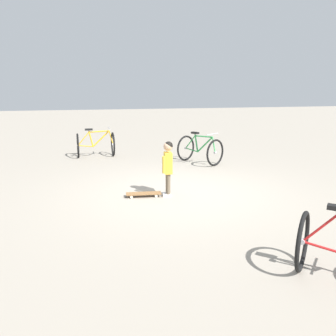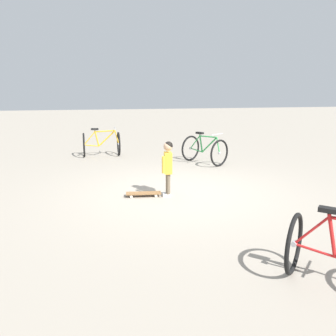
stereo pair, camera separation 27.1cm
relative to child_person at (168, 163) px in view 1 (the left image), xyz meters
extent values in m
plane|color=#9E9384|center=(-0.18, 0.32, -0.66)|extent=(50.00, 50.00, 0.00)
cylinder|color=brown|center=(0.05, 0.00, -0.42)|extent=(0.08, 0.08, 0.42)
cube|color=white|center=(0.05, -0.03, -0.63)|extent=(0.09, 0.16, 0.05)
cylinder|color=brown|center=(-0.05, 0.01, -0.42)|extent=(0.08, 0.08, 0.42)
cube|color=white|center=(-0.06, -0.02, -0.63)|extent=(0.09, 0.16, 0.05)
cube|color=gold|center=(0.00, 0.00, -0.01)|extent=(0.25, 0.16, 0.40)
cylinder|color=gold|center=(0.15, -0.11, -0.01)|extent=(0.06, 0.06, 0.32)
cylinder|color=gold|center=(-0.15, 0.07, -0.01)|extent=(0.06, 0.06, 0.32)
sphere|color=tan|center=(0.00, 0.00, 0.31)|extent=(0.17, 0.17, 0.17)
sphere|color=black|center=(0.00, 0.01, 0.32)|extent=(0.16, 0.16, 0.16)
cube|color=olive|center=(-0.04, -0.47, -0.59)|extent=(0.25, 0.68, 0.02)
cube|color=#B7B7BC|center=(-0.06, -0.70, -0.61)|extent=(0.11, 0.04, 0.02)
cube|color=#B7B7BC|center=(-0.02, -0.24, -0.61)|extent=(0.11, 0.04, 0.02)
cylinder|color=beige|center=(0.02, -0.71, -0.63)|extent=(0.03, 0.06, 0.06)
cylinder|color=beige|center=(-0.13, -0.70, -0.63)|extent=(0.03, 0.06, 0.06)
cylinder|color=beige|center=(0.06, -0.24, -0.63)|extent=(0.03, 0.06, 0.06)
cylinder|color=beige|center=(-0.09, -0.23, -0.63)|extent=(0.03, 0.06, 0.06)
torus|color=black|center=(-2.32, 1.78, -0.30)|extent=(0.44, 0.62, 0.71)
torus|color=black|center=(-3.17, 1.22, -0.30)|extent=(0.44, 0.62, 0.71)
cylinder|color=#B7B7BC|center=(-2.32, 1.78, -0.30)|extent=(0.08, 0.08, 0.06)
cylinder|color=#B7B7BC|center=(-3.17, 1.22, -0.30)|extent=(0.08, 0.08, 0.06)
cylinder|color=green|center=(-2.60, 1.59, -0.13)|extent=(0.45, 0.32, 0.48)
cylinder|color=green|center=(-2.65, 1.56, 0.09)|extent=(0.51, 0.36, 0.06)
cylinder|color=green|center=(-2.85, 1.43, -0.12)|extent=(0.14, 0.11, 0.48)
cylinder|color=green|center=(-2.99, 1.33, -0.33)|extent=(0.38, 0.26, 0.08)
cylinder|color=green|center=(-3.03, 1.31, -0.11)|extent=(0.31, 0.22, 0.40)
cylinder|color=green|center=(-2.36, 1.75, -0.10)|extent=(0.13, 0.10, 0.41)
cube|color=black|center=(-2.89, 1.40, 0.16)|extent=(0.24, 0.21, 0.05)
cylinder|color=#B7B7BC|center=(-2.40, 1.73, 0.18)|extent=(0.27, 0.40, 0.02)
torus|color=black|center=(3.17, 0.87, -0.30)|extent=(0.56, 0.51, 0.71)
cylinder|color=#B7B7BC|center=(3.17, 0.87, -0.30)|extent=(0.08, 0.08, 0.06)
cylinder|color=red|center=(3.32, 1.03, -0.33)|extent=(0.31, 0.34, 0.08)
cylinder|color=red|center=(3.28, 1.00, -0.11)|extent=(0.25, 0.28, 0.40)
torus|color=black|center=(-4.32, -0.73, -0.30)|extent=(0.71, 0.08, 0.71)
torus|color=black|center=(-4.27, -1.75, -0.30)|extent=(0.71, 0.08, 0.71)
cylinder|color=#B7B7BC|center=(-4.32, -0.73, -0.30)|extent=(0.06, 0.06, 0.06)
cylinder|color=#B7B7BC|center=(-4.27, -1.75, -0.30)|extent=(0.06, 0.06, 0.06)
cylinder|color=gold|center=(-4.30, -1.07, -0.13)|extent=(0.06, 0.52, 0.48)
cylinder|color=gold|center=(-4.30, -1.12, 0.09)|extent=(0.06, 0.59, 0.06)
cylinder|color=gold|center=(-4.29, -1.37, -0.12)|extent=(0.05, 0.14, 0.48)
cylinder|color=gold|center=(-4.28, -1.53, -0.33)|extent=(0.05, 0.43, 0.08)
cylinder|color=gold|center=(-4.28, -1.58, -0.11)|extent=(0.04, 0.35, 0.40)
cylinder|color=gold|center=(-4.32, -0.78, -0.10)|extent=(0.04, 0.13, 0.41)
cube|color=black|center=(-4.29, -1.42, 0.16)|extent=(0.11, 0.22, 0.05)
cylinder|color=#B7B7BC|center=(-4.31, -0.83, 0.18)|extent=(0.46, 0.04, 0.02)
camera|label=1|loc=(6.64, -1.47, 1.45)|focal=39.25mm
camera|label=2|loc=(6.70, -1.21, 1.45)|focal=39.25mm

